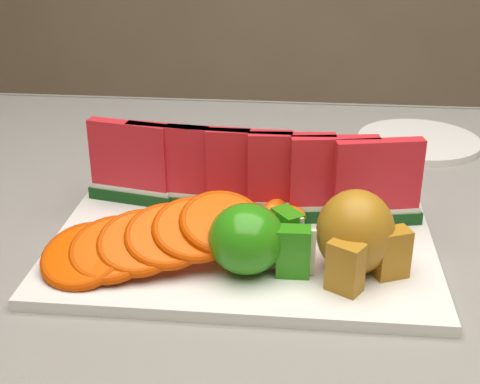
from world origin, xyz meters
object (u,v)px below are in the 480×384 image
Objects in this scene: apple_cluster at (254,239)px; side_plate at (419,141)px; platter at (244,238)px; fork at (103,146)px; pear_cluster at (357,235)px.

apple_cluster is 0.62× the size of side_plate.
platter is 3.48× the size of apple_cluster.
apple_cluster is 0.42m from fork.
side_plate is (0.21, 0.40, -0.04)m from apple_cluster.
fork is at bearing 136.62° from pear_cluster.
side_plate is at bearing 7.48° from fork.
pear_cluster is 0.41m from side_plate.
platter is at bearing 102.92° from apple_cluster.
pear_cluster reaches higher than platter.
apple_cluster is 0.60× the size of fork.
apple_cluster reaches higher than fork.
apple_cluster is at bearing -175.64° from pear_cluster.
side_plate reaches higher than fork.
pear_cluster is (0.11, -0.06, 0.04)m from platter.
side_plate is 0.97× the size of fork.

